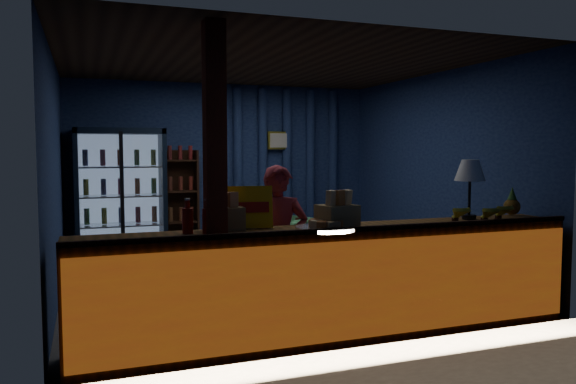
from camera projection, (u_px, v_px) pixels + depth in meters
name	position (u px, v px, depth m)	size (l,w,h in m)	color
ground	(269.00, 286.00, 6.62)	(4.60, 4.60, 0.00)	#515154
room_walls	(268.00, 153.00, 6.50)	(4.60, 4.60, 4.60)	navy
counter	(337.00, 282.00, 4.79)	(4.40, 0.57, 0.99)	brown
support_post	(215.00, 189.00, 4.38)	(0.16, 0.16, 2.60)	maroon
beverage_cooler	(121.00, 198.00, 7.82)	(1.20, 0.62, 1.90)	black
bottle_shelf	(180.00, 205.00, 8.25)	(0.50, 0.28, 1.60)	#321E0F
curtain_folds	(287.00, 169.00, 8.87)	(1.74, 0.14, 2.50)	navy
framed_picture	(279.00, 140.00, 8.74)	(0.36, 0.04, 0.28)	gold
shopkeeper	(279.00, 245.00, 5.15)	(0.54, 0.35, 1.47)	maroon
green_chair	(292.00, 239.00, 8.16)	(0.67, 0.69, 0.63)	#61C275
side_table	(299.00, 241.00, 8.32)	(0.56, 0.41, 0.60)	#321E0F
yellow_sign	(246.00, 207.00, 4.71)	(0.45, 0.17, 0.35)	yellow
soda_bottles	(206.00, 219.00, 4.44)	(0.37, 0.17, 0.28)	#B1190B
snack_box_left	(337.00, 215.00, 4.71)	(0.35, 0.31, 0.32)	olive
snack_box_centre	(224.00, 217.00, 4.60)	(0.30, 0.24, 0.31)	olive
pastry_tray	(326.00, 226.00, 4.61)	(0.51, 0.51, 0.08)	silver
banana_bunches	(482.00, 213.00, 5.17)	(0.71, 0.28, 0.15)	yellow
table_lamp	(470.00, 173.00, 5.28)	(0.29, 0.29, 0.57)	black
pineapple	(512.00, 204.00, 5.59)	(0.16, 0.16, 0.28)	brown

